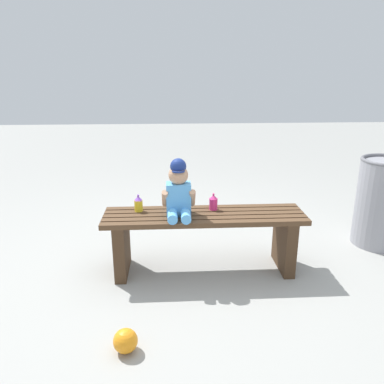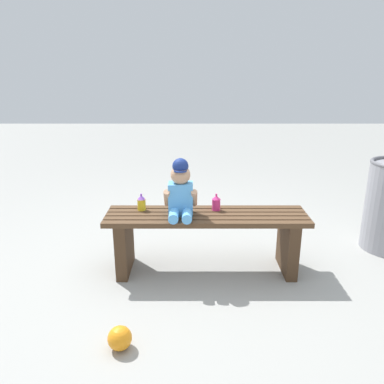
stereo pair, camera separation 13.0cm
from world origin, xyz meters
name	(u,v)px [view 1 (the left image)]	position (x,y,z in m)	size (l,w,h in m)	color
ground_plane	(204,269)	(0.00, 0.00, 0.00)	(16.00, 16.00, 0.00)	#999993
park_bench	(204,233)	(0.00, 0.00, 0.29)	(1.43, 0.36, 0.44)	#513823
child_figure	(179,191)	(-0.18, -0.01, 0.62)	(0.23, 0.27, 0.40)	#59A5E5
sippy_cup_left	(138,203)	(-0.47, 0.08, 0.50)	(0.06, 0.06, 0.12)	yellow
sippy_cup_right	(213,202)	(0.07, 0.08, 0.50)	(0.06, 0.06, 0.12)	#E5337F
toy_ball	(125,341)	(-0.49, -0.85, 0.07)	(0.13, 0.13, 0.13)	orange
trash_bin	(384,202)	(1.53, 0.37, 0.37)	(0.45, 0.45, 0.74)	gray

